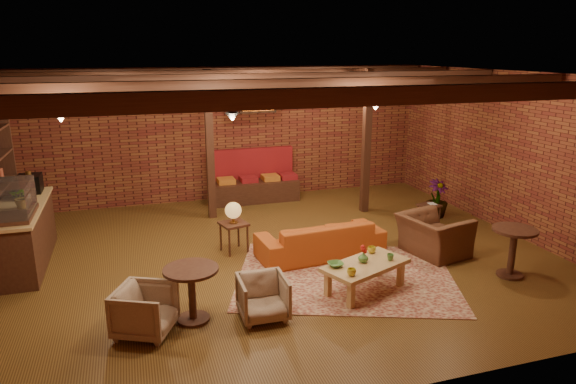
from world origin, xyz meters
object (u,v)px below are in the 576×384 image
object	(u,v)px
armchair_b	(263,295)
side_table_book	(429,206)
sofa	(320,239)
round_table_right	(513,245)
armchair_right	(434,229)
plant_tall	(440,162)
side_table_lamp	(233,214)
round_table_left	(192,285)
armchair_a	(145,308)
coffee_table	(365,266)

from	to	relation	value
armchair_b	side_table_book	bearing A→B (deg)	33.09
sofa	round_table_right	size ratio (longest dim) A/B	2.73
armchair_right	plant_tall	bearing A→B (deg)	-46.89
side_table_lamp	round_table_left	size ratio (longest dim) A/B	1.22
sofa	armchair_right	distance (m)	2.06
armchair_right	plant_tall	world-z (taller)	plant_tall
armchair_a	plant_tall	distance (m)	7.12
side_table_lamp	plant_tall	size ratio (longest dim) A/B	0.38
coffee_table	side_table_lamp	size ratio (longest dim) A/B	1.59
round_table_left	armchair_b	xyz separation A→B (m)	(0.94, -0.21, -0.19)
sofa	armchair_b	world-z (taller)	armchair_b
side_table_lamp	armchair_right	world-z (taller)	armchair_right
side_table_book	round_table_right	size ratio (longest dim) A/B	0.60
armchair_a	armchair_right	world-z (taller)	armchair_right
armchair_b	round_table_left	bearing A→B (deg)	168.44
side_table_book	round_table_right	bearing A→B (deg)	-92.68
round_table_left	coffee_table	bearing A→B (deg)	2.26
sofa	armchair_right	size ratio (longest dim) A/B	2.02
armchair_b	round_table_right	distance (m)	4.22
sofa	round_table_right	distance (m)	3.19
armchair_b	armchair_right	world-z (taller)	armchair_right
side_table_lamp	armchair_b	xyz separation A→B (m)	(-0.10, -2.49, -0.39)
coffee_table	armchair_a	world-z (taller)	armchair_a
side_table_book	round_table_right	distance (m)	2.65
side_table_lamp	round_table_right	bearing A→B (deg)	-30.22
armchair_b	armchair_right	distance (m)	3.75
coffee_table	side_table_lamp	distance (m)	2.71
coffee_table	armchair_b	xyz separation A→B (m)	(-1.68, -0.31, -0.08)
coffee_table	round_table_right	world-z (taller)	round_table_right
armchair_a	armchair_right	distance (m)	5.23
round_table_left	armchair_right	size ratio (longest dim) A/B	0.70
sofa	round_table_left	world-z (taller)	round_table_left
side_table_lamp	round_table_left	distance (m)	2.52
sofa	round_table_right	world-z (taller)	round_table_right
armchair_a	side_table_book	xyz separation A→B (m)	(5.91, 2.68, 0.05)
sofa	side_table_book	world-z (taller)	sofa
sofa	armchair_b	xyz separation A→B (m)	(-1.54, -1.82, 0.00)
round_table_left	side_table_lamp	bearing A→B (deg)	65.44
sofa	coffee_table	distance (m)	1.52
plant_tall	side_table_lamp	bearing A→B (deg)	-172.04
round_table_left	round_table_right	bearing A→B (deg)	-1.24
armchair_a	plant_tall	xyz separation A→B (m)	(6.36, 3.08, 0.90)
round_table_right	plant_tall	xyz separation A→B (m)	(0.58, 3.05, 0.71)
round_table_left	round_table_right	distance (m)	5.16
round_table_left	armchair_a	distance (m)	0.66
armchair_right	coffee_table	bearing A→B (deg)	105.83
plant_tall	side_table_book	bearing A→B (deg)	-138.28
armchair_right	plant_tall	xyz separation A→B (m)	(1.27, 1.85, 0.77)
coffee_table	plant_tall	size ratio (longest dim) A/B	0.60
round_table_left	side_table_book	world-z (taller)	round_table_left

